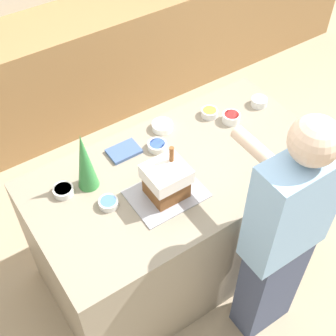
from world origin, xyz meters
The scene contains 15 objects.
ground_plane centered at (0.00, 0.00, 0.00)m, with size 12.00×12.00×0.00m, color tan.
back_cabinet_block centered at (0.00, 1.74, 0.47)m, with size 6.00×0.60×0.94m.
kitchen_island centered at (0.00, 0.00, 0.45)m, with size 1.68×0.88×0.90m.
baking_tray centered at (-0.16, -0.11, 0.91)m, with size 0.39×0.29×0.01m.
gingerbread_house centered at (-0.16, -0.11, 1.01)m, with size 0.21×0.19×0.28m.
decorative_tree centered at (-0.47, 0.18, 1.08)m, with size 0.11×0.11×0.36m.
candy_bowl_far_left centered at (0.48, 0.15, 0.93)m, with size 0.11×0.11×0.05m.
candy_bowl_far_right centered at (-0.45, 0.00, 0.92)m, with size 0.10×0.10×0.04m.
candy_bowl_beside_tree centered at (0.72, 0.17, 0.93)m, with size 0.10×0.10×0.05m.
candy_bowl_behind_tray centered at (-0.02, 0.21, 0.92)m, with size 0.11×0.11×0.04m.
candy_bowl_front_corner centered at (0.10, 0.33, 0.92)m, with size 0.13×0.13×0.04m.
candy_bowl_center_rear centered at (0.40, 0.27, 0.93)m, with size 0.10×0.10×0.04m.
candy_bowl_near_tray_right centered at (-0.60, 0.20, 0.92)m, with size 0.11×0.11×0.04m.
cookbook centered at (-0.19, 0.28, 0.91)m, with size 0.18×0.13×0.02m.
person centered at (0.18, -0.63, 0.84)m, with size 0.43×0.54×1.64m.
Camera 1 is at (-1.02, -1.39, 2.80)m, focal length 50.00 mm.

